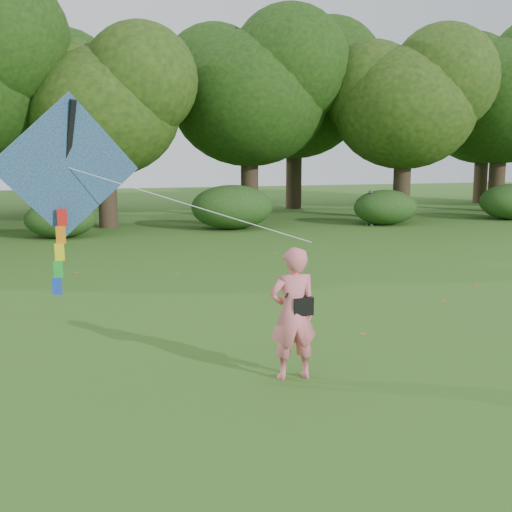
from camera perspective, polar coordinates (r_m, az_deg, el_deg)
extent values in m
plane|color=#265114|center=(9.86, 8.23, -10.22)|extent=(100.00, 100.00, 0.00)
imported|color=#F17180|center=(9.27, 3.31, -5.14)|extent=(0.72, 0.48, 1.94)
imported|color=gray|center=(28.99, 10.12, 4.23)|extent=(0.94, 0.92, 1.58)
cube|color=black|center=(9.26, 4.08, -4.43)|extent=(0.30, 0.20, 0.26)
cylinder|color=black|center=(9.12, 3.43, -2.21)|extent=(0.33, 0.14, 0.47)
cube|color=#23619A|center=(9.90, -16.48, 7.58)|extent=(2.14, 0.53, 2.14)
cube|color=black|center=(9.93, -16.48, 7.59)|extent=(0.36, 0.64, 1.92)
cylinder|color=white|center=(9.33, -6.16, 4.61)|extent=(3.27, 1.55, 1.06)
cube|color=red|center=(9.96, -16.86, 3.31)|extent=(0.14, 0.06, 0.26)
cube|color=orange|center=(9.99, -16.96, 1.81)|extent=(0.14, 0.06, 0.26)
cube|color=yellow|center=(10.02, -17.07, 0.33)|extent=(0.14, 0.06, 0.26)
cube|color=green|center=(10.07, -17.17, -1.14)|extent=(0.14, 0.06, 0.26)
cube|color=blue|center=(10.11, -17.27, -2.59)|extent=(0.14, 0.06, 0.26)
cylinder|color=#3A2D1E|center=(28.50, -13.07, 5.63)|extent=(0.80, 0.80, 3.15)
ellipsoid|color=#1E3F11|center=(28.50, -13.33, 12.34)|extent=(6.40, 6.40, 5.44)
cylinder|color=#3A2D1E|center=(31.72, -0.58, 6.70)|extent=(0.86, 0.86, 3.67)
ellipsoid|color=#1E3F11|center=(31.79, -0.59, 13.79)|extent=(7.60, 7.60, 6.46)
cylinder|color=#3A2D1E|center=(32.20, 12.83, 6.29)|extent=(0.83, 0.83, 3.43)
ellipsoid|color=#1E3F11|center=(32.22, 13.07, 12.66)|extent=(6.80, 6.80, 5.78)
cylinder|color=#3A2D1E|center=(37.75, 20.62, 6.60)|extent=(0.87, 0.87, 3.78)
ellipsoid|color=#1E3F11|center=(37.82, 20.98, 12.71)|extent=(7.80, 7.80, 6.63)
cylinder|color=#3A2D1E|center=(35.92, -18.78, 6.37)|extent=(0.84, 0.84, 3.50)
ellipsoid|color=#1E3F11|center=(35.95, -19.09, 12.23)|extent=(7.00, 7.00, 5.95)
cylinder|color=#3A2D1E|center=(37.25, 3.38, 7.34)|extent=(0.90, 0.90, 4.02)
ellipsoid|color=#1E3F11|center=(37.35, 3.44, 13.73)|extent=(7.80, 7.80, 6.63)
cylinder|color=#3A2D1E|center=(43.95, 19.34, 6.83)|extent=(0.85, 0.85, 3.57)
ellipsoid|color=#1E3F11|center=(43.98, 19.61, 11.73)|extent=(7.20, 7.20, 6.12)
ellipsoid|color=#264919|center=(25.60, -16.99, 3.14)|extent=(2.66, 2.09, 1.42)
ellipsoid|color=#264919|center=(27.30, -2.15, 4.38)|extent=(3.50, 2.75, 1.88)
ellipsoid|color=#264919|center=(29.46, 11.42, 4.27)|extent=(2.94, 2.31, 1.58)
ellipsoid|color=#264919|center=(33.59, 21.77, 4.52)|extent=(3.22, 2.53, 1.72)
cube|color=olive|center=(20.51, -15.32, -0.22)|extent=(0.14, 0.12, 0.01)
cube|color=olive|center=(16.59, 19.02, -2.59)|extent=(0.14, 0.14, 0.01)
cube|color=olive|center=(14.84, 16.38, -3.83)|extent=(0.10, 0.13, 0.01)
cube|color=olive|center=(22.45, 6.24, 0.86)|extent=(0.14, 0.12, 0.01)
cube|color=olive|center=(11.88, 9.47, -6.83)|extent=(0.13, 0.09, 0.01)
cube|color=olive|center=(18.22, -15.66, -1.40)|extent=(0.12, 0.08, 0.01)
cube|color=olive|center=(20.88, 1.81, 0.28)|extent=(0.13, 0.10, 0.01)
cube|color=olive|center=(17.48, -7.01, -1.56)|extent=(0.13, 0.14, 0.01)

